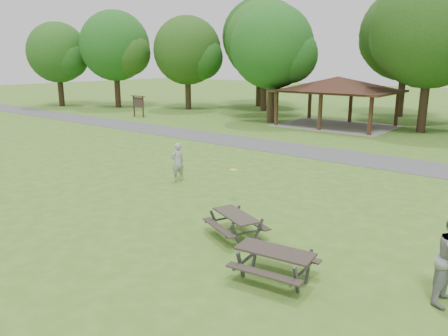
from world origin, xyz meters
The scene contains 16 objects.
ground centered at (0.00, 0.00, 0.00)m, with size 160.00×160.00×0.00m, color #426F1F.
asphalt_path centered at (0.00, 14.00, 0.01)m, with size 120.00×3.20×0.02m, color #4B4B4E.
pavilion centered at (-4.00, 24.00, 3.06)m, with size 8.60×7.01×3.76m.
notice_board centered at (-20.00, 18.00, 1.31)m, with size 1.60×0.30×1.88m.
tree_row_a centered at (-27.91, 22.03, 6.15)m, with size 7.56×7.20×9.97m.
tree_row_b centered at (-20.92, 25.53, 5.67)m, with size 7.14×6.80×9.28m.
tree_row_c centered at (-13.90, 29.03, 6.54)m, with size 8.19×7.80×10.67m.
tree_row_d centered at (-8.92, 22.53, 5.77)m, with size 6.93×6.60×9.27m.
tree_row_e centered at (2.10, 25.03, 6.78)m, with size 8.40×8.00×11.02m.
tree_deep_a centered at (-16.90, 32.53, 7.13)m, with size 8.40×8.00×11.38m.
tree_deep_b centered at (-1.90, 33.03, 6.89)m, with size 8.40×8.00×11.13m.
tree_flank_left centered at (-33.92, 19.03, 5.53)m, with size 6.72×6.40×8.93m.
picnic_table_middle centered at (3.19, 1.82, 0.53)m, with size 2.06×1.89×0.72m.
picnic_table_far centered at (5.42, 0.36, 0.57)m, with size 1.96×1.66×0.78m.
frisbee_in_flight centered at (1.41, 4.02, 1.30)m, with size 0.28×0.28×0.02m.
frisbee_thrower centered at (-2.41, 5.12, 0.82)m, with size 0.60×0.39×1.63m, color #A1A1A4.
Camera 1 is at (10.29, -7.57, 5.00)m, focal length 35.00 mm.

